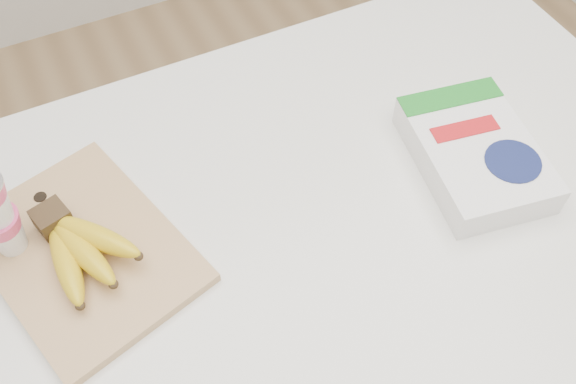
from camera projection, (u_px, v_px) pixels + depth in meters
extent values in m
cube|color=silver|center=(302.00, 362.00, 1.38)|extent=(1.35, 0.90, 1.01)
cube|color=tan|center=(84.00, 251.00, 0.95)|extent=(0.33, 0.39, 0.02)
cube|color=#382816|center=(52.00, 218.00, 0.94)|extent=(0.06, 0.06, 0.03)
ellipsoid|color=gold|center=(66.00, 263.00, 0.90)|extent=(0.04, 0.16, 0.05)
sphere|color=#382816|center=(80.00, 306.00, 0.86)|extent=(0.01, 0.01, 0.01)
ellipsoid|color=gold|center=(83.00, 251.00, 0.91)|extent=(0.08, 0.16, 0.05)
sphere|color=#382816|center=(113.00, 284.00, 0.88)|extent=(0.01, 0.01, 0.01)
ellipsoid|color=gold|center=(95.00, 236.00, 0.92)|extent=(0.13, 0.15, 0.05)
sphere|color=#382816|center=(138.00, 256.00, 0.90)|extent=(0.01, 0.01, 0.01)
cube|color=white|center=(475.00, 154.00, 1.03)|extent=(0.21, 0.28, 0.06)
cube|color=#1C7E23|center=(450.00, 97.00, 1.07)|extent=(0.18, 0.07, 0.00)
cylinder|color=#141D4E|center=(513.00, 161.00, 0.99)|extent=(0.10, 0.10, 0.00)
cube|color=red|center=(465.00, 129.00, 1.03)|extent=(0.11, 0.05, 0.00)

